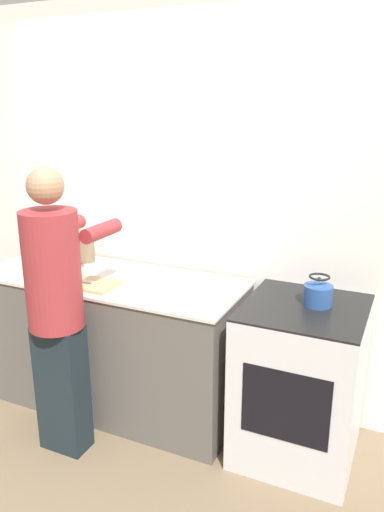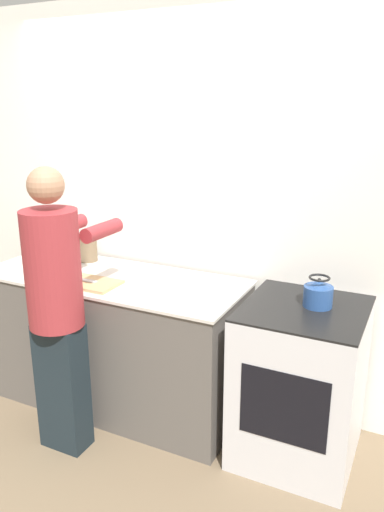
# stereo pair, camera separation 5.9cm
# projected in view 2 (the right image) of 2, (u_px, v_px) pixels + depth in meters

# --- Properties ---
(ground_plane) EXTENTS (12.00, 12.00, 0.00)m
(ground_plane) POSITION_uv_depth(u_px,v_px,m) (136.00, 441.00, 3.01)
(ground_plane) COLOR #7A664C
(wall_back) EXTENTS (8.00, 0.05, 2.60)m
(wall_back) POSITION_uv_depth(u_px,v_px,m) (190.00, 208.00, 3.27)
(wall_back) COLOR white
(wall_back) RESTS_ON ground_plane
(counter) EXTENTS (1.73, 0.69, 0.89)m
(counter) POSITION_uv_depth(u_px,v_px,m) (115.00, 340.00, 3.32)
(counter) COLOR #5B5651
(counter) RESTS_ON ground_plane
(oven) EXTENTS (0.65, 0.68, 0.91)m
(oven) POSITION_uv_depth(u_px,v_px,m) (300.00, 382.00, 2.79)
(oven) COLOR silver
(oven) RESTS_ON ground_plane
(person) EXTENTS (0.34, 0.58, 1.65)m
(person) POSITION_uv_depth(u_px,v_px,m) (57.00, 303.00, 2.74)
(person) COLOR #1B262D
(person) RESTS_ON ground_plane
(cutting_board) EXTENTS (0.38, 0.23, 0.02)m
(cutting_board) POSITION_uv_depth(u_px,v_px,m) (89.00, 283.00, 3.05)
(cutting_board) COLOR tan
(cutting_board) RESTS_ON counter
(knife) EXTENTS (0.20, 0.04, 0.01)m
(knife) POSITION_uv_depth(u_px,v_px,m) (82.00, 280.00, 3.07)
(knife) COLOR silver
(knife) RESTS_ON cutting_board
(kettle) EXTENTS (0.16, 0.16, 0.17)m
(kettle) POSITION_uv_depth(u_px,v_px,m) (318.00, 294.00, 2.66)
(kettle) COLOR #284C8C
(kettle) RESTS_ON oven
(bowl_prep) EXTENTS (0.17, 0.17, 0.08)m
(bowl_prep) POSITION_uv_depth(u_px,v_px,m) (42.00, 252.00, 3.58)
(bowl_prep) COLOR #9E4738
(bowl_prep) RESTS_ON counter
(canister_jar) EXTENTS (0.13, 0.13, 0.18)m
(canister_jar) POSITION_uv_depth(u_px,v_px,m) (88.00, 248.00, 3.49)
(canister_jar) COLOR #756047
(canister_jar) RESTS_ON counter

